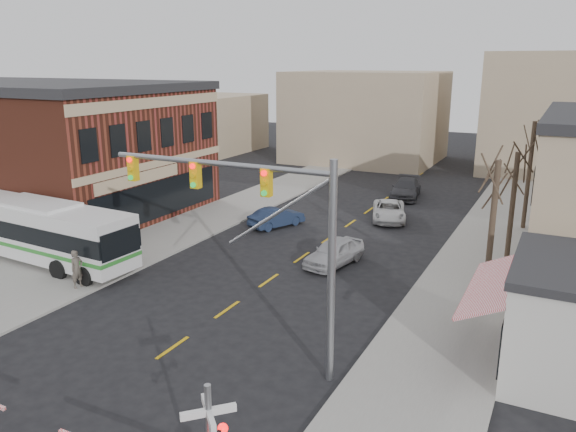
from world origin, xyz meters
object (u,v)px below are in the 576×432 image
object	(u,v)px
traffic_signal_mast	(264,218)
car_c	(389,211)
car_a	(334,252)
pedestrian_near	(77,269)
car_b	(277,217)
transit_bus	(38,230)
car_d	(406,189)
pedestrian_far	(109,244)

from	to	relation	value
traffic_signal_mast	car_c	size ratio (longest dim) A/B	1.90
traffic_signal_mast	car_a	size ratio (longest dim) A/B	2.12
pedestrian_near	car_b	bearing A→B (deg)	-10.74
transit_bus	car_a	world-z (taller)	transit_bus
car_a	traffic_signal_mast	bearing A→B (deg)	-70.30
car_d	traffic_signal_mast	bearing A→B (deg)	-93.61
car_c	pedestrian_near	distance (m)	21.96
car_a	car_b	size ratio (longest dim) A/B	1.07
traffic_signal_mast	car_b	world-z (taller)	traffic_signal_mast
car_c	pedestrian_far	xyz separation A→B (m)	(-11.78, -15.54, 0.32)
car_c	traffic_signal_mast	bearing A→B (deg)	-103.17
transit_bus	car_d	bearing A→B (deg)	59.86
transit_bus	pedestrian_near	world-z (taller)	transit_bus
car_c	pedestrian_far	bearing A→B (deg)	-145.01
traffic_signal_mast	pedestrian_near	bearing A→B (deg)	170.68
transit_bus	pedestrian_near	bearing A→B (deg)	-22.04
car_a	pedestrian_far	xyz separation A→B (m)	(-11.79, -5.14, 0.25)
transit_bus	pedestrian_near	distance (m)	5.56
pedestrian_near	car_d	bearing A→B (deg)	-15.50
car_d	car_b	bearing A→B (deg)	-122.85
traffic_signal_mast	car_c	distance (m)	22.10
car_b	car_c	xyz separation A→B (m)	(6.41, 5.20, 0.00)
transit_bus	pedestrian_far	bearing A→B (deg)	29.42
transit_bus	traffic_signal_mast	size ratio (longest dim) A/B	1.41
car_b	pedestrian_near	xyz separation A→B (m)	(-3.65, -14.31, 0.42)
car_b	pedestrian_near	bearing A→B (deg)	99.13
car_b	pedestrian_far	bearing A→B (deg)	86.00
transit_bus	car_b	xyz separation A→B (m)	(8.75, 12.25, -1.21)
car_d	pedestrian_far	size ratio (longest dim) A/B	3.06
pedestrian_near	pedestrian_far	xyz separation A→B (m)	(-1.72, 3.98, -0.10)
car_a	pedestrian_far	bearing A→B (deg)	-145.72
traffic_signal_mast	car_d	world-z (taller)	traffic_signal_mast
car_c	car_d	size ratio (longest dim) A/B	0.91
traffic_signal_mast	car_b	bearing A→B (deg)	116.67
car_b	pedestrian_far	world-z (taller)	pedestrian_far
car_d	pedestrian_near	distance (m)	28.39
traffic_signal_mast	car_d	distance (m)	29.30
transit_bus	car_b	distance (m)	15.10
traffic_signal_mast	car_a	xyz separation A→B (m)	(-1.74, 11.05, -4.96)
car_a	car_b	distance (m)	8.26
transit_bus	car_d	world-z (taller)	transit_bus
transit_bus	pedestrian_far	world-z (taller)	transit_bus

